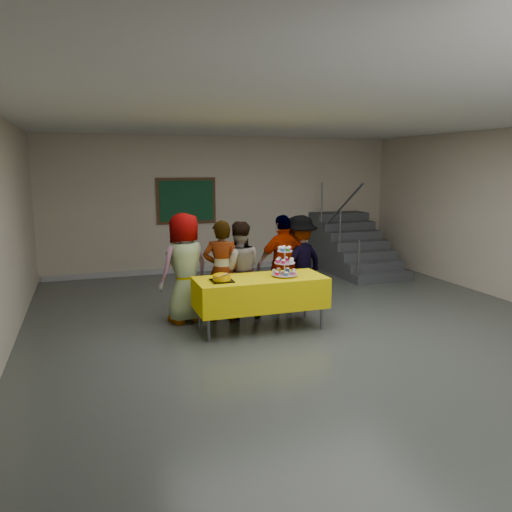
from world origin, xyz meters
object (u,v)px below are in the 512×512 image
Objects in this scene: cupcake_stand at (285,264)px; schoolchild_c at (239,270)px; schoolchild_b at (222,271)px; noticeboard at (186,201)px; staircase at (350,248)px; bear_cake at (222,277)px; schoolchild_a at (185,268)px; schoolchild_d at (284,264)px; bake_table at (260,292)px; schoolchild_e at (299,263)px.

schoolchild_c is at bearing 125.55° from cupcake_stand.
noticeboard is (0.20, 3.69, 0.82)m from schoolchild_b.
cupcake_stand is 0.19× the size of staircase.
schoolchild_a is (-0.37, 0.78, 0.00)m from bear_cake.
noticeboard is at bearing 85.26° from bear_cake.
noticeboard is (-0.88, 3.54, 0.81)m from schoolchild_d.
bear_cake is 0.28× the size of noticeboard.
schoolchild_e is (0.95, 0.80, 0.22)m from bake_table.
cupcake_stand is at bearing -82.17° from noticeboard.
schoolchild_e is 3.57m from staircase.
schoolchild_e is 1.20× the size of noticeboard.
schoolchild_a reaches higher than cupcake_stand.
noticeboard is (-0.23, 4.25, 1.04)m from bake_table.
staircase reaches higher than schoolchild_a.
cupcake_stand is at bearing 30.20° from schoolchild_e.
staircase is (3.37, 3.42, -0.07)m from bake_table.
staircase reaches higher than schoolchild_c.
bear_cake is at bearing 4.66° from schoolchild_e.
schoolchild_c is 4.46m from staircase.
schoolchild_d reaches higher than bear_cake.
schoolchild_a is (-1.31, 0.76, -0.12)m from cupcake_stand.
bake_table is at bearing 149.00° from schoolchild_b.
noticeboard is (-0.59, 4.28, 0.65)m from cupcake_stand.
schoolchild_d is at bearing 31.89° from bear_cake.
noticeboard is at bearing -81.98° from schoolchild_d.
cupcake_stand is 0.27× the size of schoolchild_a.
schoolchild_a is 1.91m from schoolchild_e.
schoolchild_c is (-0.13, 0.65, 0.20)m from bake_table.
bear_cake is 0.15× the size of staircase.
schoolchild_e reaches higher than schoolchild_b.
noticeboard reaches higher than schoolchild_b.
schoolchild_b is 3.79m from noticeboard.
schoolchild_b is at bearing 24.01° from schoolchild_c.
bear_cake is 0.23× the size of schoolchild_e.
cupcake_stand is 4.60m from staircase.
staircase reaches higher than bake_table.
bake_table is at bearing 174.77° from cupcake_stand.
noticeboard is at bearing 166.91° from staircase.
noticeboard reaches higher than bear_cake.
cupcake_stand is 0.34× the size of noticeboard.
schoolchild_b is at bearing 127.19° from bake_table.
bake_table is 4.38m from noticeboard.
bear_cake is 0.84m from schoolchild_c.
schoolchild_a is 1.05× the size of schoolchild_d.
schoolchild_c is (0.29, 0.09, -0.02)m from schoolchild_b.
bake_table is at bearing 41.97° from schoolchild_d.
bake_table is 0.74m from schoolchild_b.
schoolchild_d is (1.07, 0.15, 0.02)m from schoolchild_b.
schoolchild_e is at bearing -71.11° from noticeboard.
schoolchild_d reaches higher than schoolchild_c.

